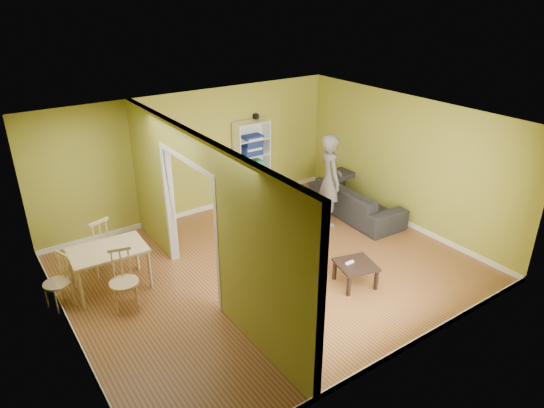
# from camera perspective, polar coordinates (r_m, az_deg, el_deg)

# --- Properties ---
(room_shell) EXTENTS (6.50, 6.50, 6.50)m
(room_shell) POSITION_cam_1_polar(r_m,az_deg,el_deg) (7.85, -0.37, 0.48)
(room_shell) COLOR #A56738
(room_shell) RESTS_ON ground
(partition) EXTENTS (0.22, 5.50, 2.60)m
(partition) POSITION_cam_1_polar(r_m,az_deg,el_deg) (7.31, -8.16, -1.70)
(partition) COLOR #A29D3E
(partition) RESTS_ON ground
(wall_speaker) EXTENTS (0.10, 0.10, 0.10)m
(wall_speaker) POSITION_cam_1_polar(r_m,az_deg,el_deg) (10.57, -1.91, 10.28)
(wall_speaker) COLOR black
(wall_speaker) RESTS_ON room_shell
(sofa) EXTENTS (2.31, 1.10, 0.86)m
(sofa) POSITION_cam_1_polar(r_m,az_deg,el_deg) (10.31, 9.80, 0.91)
(sofa) COLOR black
(sofa) RESTS_ON ground
(person) EXTENTS (0.98, 0.88, 2.21)m
(person) POSITION_cam_1_polar(r_m,az_deg,el_deg) (9.65, 6.91, 3.73)
(person) COLOR slate
(person) RESTS_ON ground
(bookshelf) EXTENTS (0.77, 0.34, 1.84)m
(bookshelf) POSITION_cam_1_polar(r_m,az_deg,el_deg) (10.68, -2.51, 4.92)
(bookshelf) COLOR white
(bookshelf) RESTS_ON ground
(paper_box_navy_a) EXTENTS (0.45, 0.29, 0.23)m
(paper_box_navy_a) POSITION_cam_1_polar(r_m,az_deg,el_deg) (10.80, -2.23, 2.80)
(paper_box_navy_a) COLOR navy
(paper_box_navy_a) RESTS_ON bookshelf
(paper_box_teal) EXTENTS (0.45, 0.29, 0.23)m
(paper_box_teal) POSITION_cam_1_polar(r_m,az_deg,el_deg) (10.64, -2.50, 4.55)
(paper_box_teal) COLOR #106044
(paper_box_teal) RESTS_ON bookshelf
(paper_box_navy_b) EXTENTS (0.43, 0.28, 0.22)m
(paper_box_navy_b) POSITION_cam_1_polar(r_m,az_deg,el_deg) (10.54, -2.41, 6.38)
(paper_box_navy_b) COLOR navy
(paper_box_navy_b) RESTS_ON bookshelf
(paper_box_navy_c) EXTENTS (0.42, 0.27, 0.21)m
(paper_box_navy_c) POSITION_cam_1_polar(r_m,az_deg,el_deg) (10.49, -2.29, 7.50)
(paper_box_navy_c) COLOR navy
(paper_box_navy_c) RESTS_ON bookshelf
(coffee_table) EXTENTS (0.59, 0.59, 0.39)m
(coffee_table) POSITION_cam_1_polar(r_m,az_deg,el_deg) (7.99, 9.82, -7.29)
(coffee_table) COLOR black
(coffee_table) RESTS_ON ground
(game_controller) EXTENTS (0.16, 0.04, 0.03)m
(game_controller) POSITION_cam_1_polar(r_m,az_deg,el_deg) (7.94, 9.12, -6.82)
(game_controller) COLOR white
(game_controller) RESTS_ON coffee_table
(dining_table) EXTENTS (1.15, 0.77, 0.72)m
(dining_table) POSITION_cam_1_polar(r_m,az_deg,el_deg) (8.06, -18.74, -5.52)
(dining_table) COLOR #DDB785
(dining_table) RESTS_ON ground
(chair_left) EXTENTS (0.51, 0.51, 0.87)m
(chair_left) POSITION_cam_1_polar(r_m,az_deg,el_deg) (8.00, -24.02, -8.38)
(chair_left) COLOR tan
(chair_left) RESTS_ON ground
(chair_near) EXTENTS (0.53, 0.53, 0.95)m
(chair_near) POSITION_cam_1_polar(r_m,az_deg,el_deg) (7.60, -17.04, -8.66)
(chair_near) COLOR tan
(chair_near) RESTS_ON ground
(chair_far) EXTENTS (0.61, 0.61, 1.03)m
(chair_far) POSITION_cam_1_polar(r_m,az_deg,el_deg) (8.65, -20.02, -4.55)
(chair_far) COLOR beige
(chair_far) RESTS_ON ground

